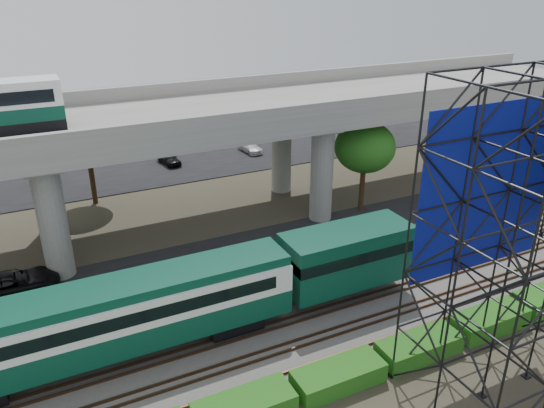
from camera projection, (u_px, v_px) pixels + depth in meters
ground at (280, 340)px, 29.17m from camera, size 140.00×140.00×0.00m
ballast_bed at (265, 319)px, 30.78m from camera, size 90.00×12.00×0.20m
service_road at (214, 255)px, 37.79m from camera, size 90.00×5.00×0.08m
parking_lot at (138, 159)px, 57.11m from camera, size 90.00×18.00×0.08m
harbor_water at (102, 115)px, 75.21m from camera, size 140.00×40.00×0.03m
rail_tracks at (265, 316)px, 30.71m from camera, size 90.00×9.52×0.16m
commuter_train at (151, 307)px, 27.08m from camera, size 29.30×3.06×4.30m
overpass at (169, 127)px, 38.62m from camera, size 80.00×12.00×12.40m
scaffold_tower at (534, 252)px, 22.93m from camera, size 9.36×6.36×15.00m
hedge_strip at (339, 375)px, 25.82m from camera, size 34.60×1.80×1.20m
trees at (122, 168)px, 38.35m from camera, size 40.94×16.94×7.69m
suv at (11, 285)px, 32.71m from camera, size 5.87×3.05×1.58m
parked_cars at (138, 156)px, 56.36m from camera, size 36.20×9.32×1.28m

